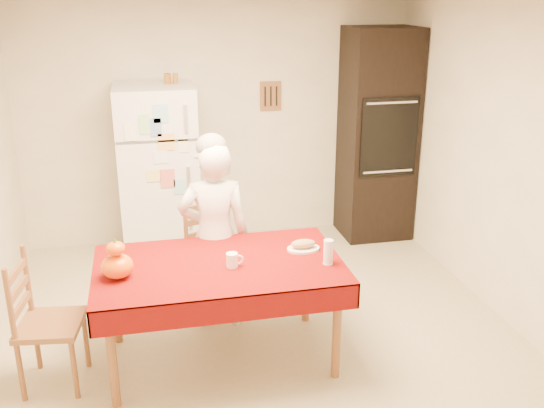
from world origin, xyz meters
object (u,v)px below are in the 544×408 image
object	(u,v)px
seated_woman	(214,236)
wine_glass	(328,252)
chair_left	(40,317)
coffee_mug	(232,260)
chair_far	(212,247)
bread_plate	(303,249)
pumpkin_lower	(117,266)
refrigerator	(159,173)
oven_cabinet	(377,135)
dining_table	(219,272)

from	to	relation	value
seated_woman	wine_glass	size ratio (longest dim) A/B	8.54
chair_left	coffee_mug	xyz separation A→B (m)	(1.28, -0.04, 0.30)
chair_far	bread_plate	size ratio (longest dim) A/B	3.96
pumpkin_lower	coffee_mug	bearing A→B (deg)	-0.35
chair_left	pumpkin_lower	xyz separation A→B (m)	(0.53, -0.03, 0.33)
refrigerator	seated_woman	xyz separation A→B (m)	(0.36, -1.49, -0.10)
chair_left	wine_glass	size ratio (longest dim) A/B	5.40
oven_cabinet	chair_left	size ratio (longest dim) A/B	2.32
oven_cabinet	pumpkin_lower	distance (m)	3.39
chair_left	pumpkin_lower	size ratio (longest dim) A/B	4.47
dining_table	oven_cabinet	bearing A→B (deg)	46.29
chair_far	wine_glass	distance (m)	1.28
dining_table	pumpkin_lower	xyz separation A→B (m)	(-0.67, -0.07, 0.15)
oven_cabinet	chair_far	bearing A→B (deg)	-148.14
wine_glass	bread_plate	xyz separation A→B (m)	(-0.11, 0.26, -0.08)
chair_left	wine_glass	world-z (taller)	chair_left
dining_table	chair_far	world-z (taller)	chair_far
oven_cabinet	chair_far	world-z (taller)	oven_cabinet
refrigerator	chair_left	distance (m)	2.25
dining_table	pumpkin_lower	bearing A→B (deg)	-174.00
oven_cabinet	chair_left	world-z (taller)	oven_cabinet
seated_woman	coffee_mug	distance (m)	0.59
bread_plate	chair_far	bearing A→B (deg)	127.08
chair_left	bread_plate	distance (m)	1.85
oven_cabinet	dining_table	world-z (taller)	oven_cabinet
chair_left	wine_glass	bearing A→B (deg)	-86.00
oven_cabinet	seated_woman	distance (m)	2.49
refrigerator	seated_woman	world-z (taller)	refrigerator
chair_far	bread_plate	world-z (taller)	chair_far
oven_cabinet	chair_left	distance (m)	3.83
chair_far	coffee_mug	world-z (taller)	chair_far
dining_table	coffee_mug	distance (m)	0.16
chair_far	chair_left	bearing A→B (deg)	-162.24
seated_woman	bread_plate	size ratio (longest dim) A/B	6.26
refrigerator	chair_left	world-z (taller)	refrigerator
pumpkin_lower	wine_glass	bearing A→B (deg)	-3.93
oven_cabinet	chair_left	bearing A→B (deg)	-146.56
refrigerator	pumpkin_lower	xyz separation A→B (m)	(-0.35, -2.07, -0.01)
refrigerator	pumpkin_lower	size ratio (longest dim) A/B	8.00
chair_left	coffee_mug	world-z (taller)	chair_left
refrigerator	seated_woman	bearing A→B (deg)	-76.53
bread_plate	refrigerator	bearing A→B (deg)	116.49
seated_woman	coffee_mug	size ratio (longest dim) A/B	15.03
seated_woman	bread_plate	xyz separation A→B (m)	(0.59, -0.42, 0.02)
dining_table	pumpkin_lower	world-z (taller)	pumpkin_lower
dining_table	chair_far	xyz separation A→B (m)	(0.05, 0.86, -0.18)
dining_table	seated_woman	size ratio (longest dim) A/B	1.13
oven_cabinet	wine_glass	xyz separation A→B (m)	(-1.22, -2.22, -0.25)
bread_plate	seated_woman	bearing A→B (deg)	144.74
chair_left	seated_woman	bearing A→B (deg)	-58.14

